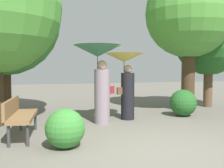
# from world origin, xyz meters

# --- Properties ---
(ground_plane) EXTENTS (40.00, 40.00, 0.00)m
(ground_plane) POSITION_xyz_m (0.00, 0.00, 0.00)
(ground_plane) COLOR #6B665B
(person_left) EXTENTS (1.25, 1.25, 2.07)m
(person_left) POSITION_xyz_m (-0.50, 2.60, 1.51)
(person_left) COLOR gray
(person_left) RESTS_ON ground
(person_right) EXTENTS (1.09, 1.09, 1.89)m
(person_right) POSITION_xyz_m (0.35, 2.93, 1.33)
(person_right) COLOR black
(person_right) RESTS_ON ground
(park_bench) EXTENTS (0.64, 1.54, 0.83)m
(park_bench) POSITION_xyz_m (-2.44, 1.68, 0.51)
(park_bench) COLOR #38383D
(park_bench) RESTS_ON ground
(tree_near_left) EXTENTS (3.45, 3.45, 5.13)m
(tree_near_left) POSITION_xyz_m (-3.04, 4.54, 3.22)
(tree_near_left) COLOR #42301E
(tree_near_left) RESTS_ON ground
(tree_near_right) EXTENTS (2.51, 2.51, 4.12)m
(tree_near_right) POSITION_xyz_m (4.15, 4.41, 2.67)
(tree_near_right) COLOR brown
(tree_near_right) RESTS_ON ground
(tree_mid_right) EXTENTS (2.91, 2.91, 5.31)m
(tree_mid_right) POSITION_xyz_m (2.82, 3.65, 3.54)
(tree_mid_right) COLOR #42301E
(tree_mid_right) RESTS_ON ground
(bush_path_left) EXTENTS (0.73, 0.73, 0.73)m
(bush_path_left) POSITION_xyz_m (-1.59, 0.69, 0.37)
(bush_path_left) COLOR #387F33
(bush_path_left) RESTS_ON ground
(bush_path_right) EXTENTS (0.82, 0.82, 0.82)m
(bush_path_right) POSITION_xyz_m (2.21, 2.93, 0.41)
(bush_path_right) COLOR #235B23
(bush_path_right) RESTS_ON ground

